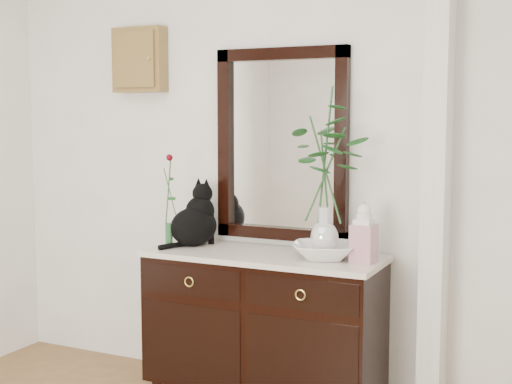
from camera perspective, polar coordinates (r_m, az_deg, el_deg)
The scene contains 10 objects.
wall_back at distance 4.16m, azimuth 0.84°, elevation 2.59°, with size 3.60×0.04×2.70m, color white.
pilaster at distance 3.77m, azimuth 14.27°, elevation 2.03°, with size 0.12×0.20×2.70m, color white.
sideboard at distance 4.04m, azimuth 0.62°, elevation -10.15°, with size 1.33×0.52×0.82m.
wall_mirror at distance 4.10m, azimuth 2.04°, elevation 3.80°, with size 0.80×0.06×1.10m.
key_cabinet at distance 4.55m, azimuth -9.29°, elevation 10.38°, with size 0.35×0.10×0.40m, color brown.
cat at distance 4.17m, azimuth -5.01°, elevation -1.77°, with size 0.26×0.32×0.37m, color black, non-canonical shape.
lotus_bowl at distance 3.81m, azimuth 5.49°, elevation -4.72°, with size 0.34×0.34×0.08m, color white.
vase_branches at distance 3.75m, azimuth 5.56°, elevation 1.72°, with size 0.43×0.43×0.90m, color silver, non-canonical shape.
bud_vase_rose at distance 4.12m, azimuth -7.01°, elevation -0.65°, with size 0.07×0.07×0.55m, color #295C33, non-canonical shape.
ginger_jar at distance 3.73m, azimuth 8.63°, elevation -3.19°, with size 0.12×0.12×0.32m, color white, non-canonical shape.
Camera 1 is at (1.74, -1.79, 1.61)m, focal length 50.00 mm.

